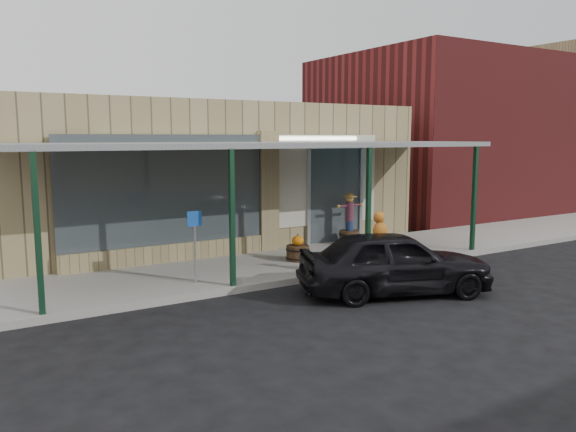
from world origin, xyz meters
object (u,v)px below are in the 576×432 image
handicap_sign (195,237)px  parked_sedan (395,262)px  barrel_pumpkin (298,251)px  barrel_scarecrow (349,226)px

handicap_sign → parked_sedan: 4.21m
barrel_pumpkin → parked_sedan: 3.22m
barrel_scarecrow → handicap_sign: size_ratio=0.98×
barrel_scarecrow → handicap_sign: (-5.52, -1.85, 0.48)m
handicap_sign → parked_sedan: size_ratio=0.36×
barrel_pumpkin → parked_sedan: size_ratio=0.16×
barrel_scarecrow → handicap_sign: bearing=-173.4°
handicap_sign → barrel_pumpkin: bearing=14.1°
barrel_pumpkin → handicap_sign: 3.21m
barrel_scarecrow → handicap_sign: 5.84m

